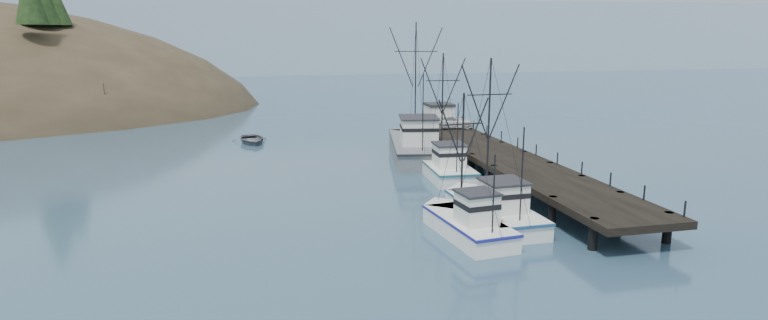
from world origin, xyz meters
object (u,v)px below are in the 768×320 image
trawler_near (492,209)px  pickup_truck (452,122)px  trawler_far (444,167)px  motorboat (252,143)px  trawler_mid (466,223)px  work_vessel (416,145)px  pier (498,156)px  pier_shed (439,115)px

trawler_near → pickup_truck: trawler_near is taller
trawler_far → motorboat: (-16.98, 21.07, -0.82)m
trawler_near → trawler_mid: trawler_near is taller
trawler_far → trawler_mid: bearing=-103.9°
trawler_far → work_vessel: size_ratio=0.65×
pier → work_vessel: work_vessel is taller
trawler_near → work_vessel: 22.63m
pickup_truck → trawler_mid: bearing=169.2°
motorboat → pickup_truck: bearing=-24.7°
pier_shed → trawler_mid: bearing=-105.2°
pier_shed → motorboat: 22.56m
motorboat → trawler_far: bearing=-59.4°
pier → pier_shed: pier_shed is taller
trawler_mid → pier_shed: bearing=74.8°
trawler_near → work_vessel: size_ratio=0.66×
pickup_truck → motorboat: 23.95m
trawler_near → trawler_mid: bearing=-138.3°
work_vessel → trawler_near: bearing=-92.7°
trawler_mid → work_vessel: (3.95, 25.18, 0.41)m
trawler_near → motorboat: bearing=114.6°
trawler_near → pickup_truck: size_ratio=2.18×
trawler_mid → trawler_far: 16.68m
trawler_near → motorboat: 38.15m
trawler_mid → trawler_far: size_ratio=0.83×
pier_shed → motorboat: pier_shed is taller
pier → pickup_truck: pickup_truck is taller
work_vessel → pickup_truck: (5.88, 5.34, 1.51)m
pier_shed → motorboat: (-21.62, 5.46, -3.42)m
pier → work_vessel: size_ratio=2.50×
work_vessel → pickup_truck: work_vessel is taller
pier → pickup_truck: 14.78m
trawler_far → pickup_truck: (5.83, 14.33, 1.92)m
trawler_far → pier_shed: size_ratio=3.58×
work_vessel → pier_shed: size_ratio=5.49×
work_vessel → motorboat: size_ratio=3.03×
pier → motorboat: 30.87m
pier_shed → pickup_truck: pier_shed is taller
pickup_truck → pier_shed: bearing=50.2°
trawler_mid → pickup_truck: 32.12m
pier → pier_shed: 16.10m
trawler_near → pier: bearing=64.7°
pier → trawler_mid: trawler_mid is taller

